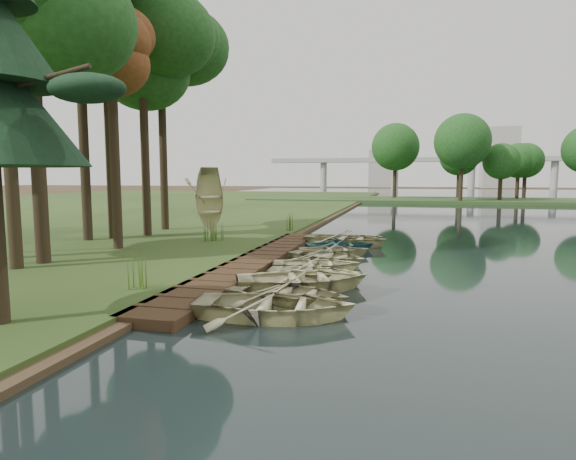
% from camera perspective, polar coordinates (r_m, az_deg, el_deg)
% --- Properties ---
extents(ground, '(300.00, 300.00, 0.00)m').
position_cam_1_polar(ground, '(17.80, 1.04, -4.54)').
color(ground, '#3D2F1D').
extents(boardwalk, '(1.60, 16.00, 0.30)m').
position_cam_1_polar(boardwalk, '(18.19, -3.88, -3.83)').
color(boardwalk, '#362414').
rests_on(boardwalk, ground).
extents(peninsula, '(50.00, 14.00, 0.45)m').
position_cam_1_polar(peninsula, '(67.22, 17.59, 3.36)').
color(peninsula, '#2B4720').
rests_on(peninsula, ground).
extents(far_trees, '(45.60, 5.60, 8.80)m').
position_cam_1_polar(far_trees, '(67.10, 14.90, 8.74)').
color(far_trees, black).
rests_on(far_trees, peninsula).
extents(bridge, '(95.90, 4.00, 8.60)m').
position_cam_1_polar(bridge, '(137.33, 17.77, 7.58)').
color(bridge, '#A5A5A0').
rests_on(bridge, ground).
extents(building_a, '(10.00, 8.00, 18.00)m').
position_cam_1_polar(building_a, '(159.27, 23.76, 7.83)').
color(building_a, '#A5A5A0').
rests_on(building_a, ground).
extents(building_b, '(8.00, 8.00, 12.00)m').
position_cam_1_polar(building_b, '(162.30, 11.05, 7.14)').
color(building_b, '#A5A5A0').
rests_on(building_b, ground).
extents(rowboat_0, '(4.07, 3.11, 0.79)m').
position_cam_1_polar(rowboat_0, '(11.39, -1.63, -8.49)').
color(rowboat_0, '#C6C390').
rests_on(rowboat_0, water).
extents(rowboat_1, '(3.60, 2.82, 0.68)m').
position_cam_1_polar(rowboat_1, '(12.65, 0.02, -7.23)').
color(rowboat_1, '#C6C390').
rests_on(rowboat_1, water).
extents(rowboat_2, '(4.68, 4.08, 0.81)m').
position_cam_1_polar(rowboat_2, '(14.12, 1.83, -5.53)').
color(rowboat_2, '#C6C390').
rests_on(rowboat_2, water).
extents(rowboat_3, '(3.09, 2.26, 0.62)m').
position_cam_1_polar(rowboat_3, '(15.54, 3.08, -4.79)').
color(rowboat_3, '#C6C390').
rests_on(rowboat_3, water).
extents(rowboat_4, '(3.53, 2.88, 0.64)m').
position_cam_1_polar(rowboat_4, '(16.97, 3.39, -3.81)').
color(rowboat_4, '#C6C390').
rests_on(rowboat_4, water).
extents(rowboat_5, '(3.89, 3.41, 0.67)m').
position_cam_1_polar(rowboat_5, '(18.57, 4.68, -2.90)').
color(rowboat_5, '#C6C390').
rests_on(rowboat_5, water).
extents(rowboat_6, '(3.46, 2.87, 0.62)m').
position_cam_1_polar(rowboat_6, '(20.31, 5.49, -2.18)').
color(rowboat_6, '#C6C390').
rests_on(rowboat_6, water).
extents(rowboat_7, '(3.62, 3.08, 0.64)m').
position_cam_1_polar(rowboat_7, '(21.72, 6.22, -1.61)').
color(rowboat_7, '#2C707C').
rests_on(rowboat_7, water).
extents(rowboat_8, '(4.38, 3.43, 0.83)m').
position_cam_1_polar(rowboat_8, '(23.21, 6.80, -0.87)').
color(rowboat_8, '#C6C390').
rests_on(rowboat_8, water).
extents(rowboat_9, '(3.45, 2.70, 0.65)m').
position_cam_1_polar(rowboat_9, '(24.43, 7.55, -0.73)').
color(rowboat_9, '#C6C390').
rests_on(rowboat_9, water).
extents(stored_rowboat, '(4.36, 4.13, 0.74)m').
position_cam_1_polar(stored_rowboat, '(25.63, -9.31, 0.22)').
color(stored_rowboat, '#C6C390').
rests_on(stored_rowboat, bank).
extents(tree_2, '(4.01, 4.01, 10.11)m').
position_cam_1_polar(tree_2, '(22.31, -20.29, 19.55)').
color(tree_2, black).
rests_on(tree_2, bank).
extents(tree_3, '(4.46, 4.46, 12.37)m').
position_cam_1_polar(tree_3, '(26.20, -23.62, 21.94)').
color(tree_3, black).
rests_on(tree_3, bank).
extents(tree_4, '(4.89, 4.89, 11.45)m').
position_cam_1_polar(tree_4, '(26.87, -16.94, 19.48)').
color(tree_4, black).
rests_on(tree_4, bank).
extents(tree_6, '(5.03, 5.03, 11.99)m').
position_cam_1_polar(tree_6, '(29.68, -14.88, 19.18)').
color(tree_6, black).
rests_on(tree_6, bank).
extents(reeds_0, '(0.60, 0.60, 0.95)m').
position_cam_1_polar(reeds_0, '(13.90, -17.45, -4.66)').
color(reeds_0, '#3F661E').
rests_on(reeds_0, bank).
extents(reeds_1, '(0.60, 0.60, 1.11)m').
position_cam_1_polar(reeds_1, '(23.17, -9.24, 0.06)').
color(reeds_1, '#3F661E').
rests_on(reeds_1, bank).
extents(reeds_2, '(0.60, 0.60, 0.87)m').
position_cam_1_polar(reeds_2, '(23.17, -8.41, -0.23)').
color(reeds_2, '#3F661E').
rests_on(reeds_2, bank).
extents(reeds_3, '(0.60, 0.60, 1.08)m').
position_cam_1_polar(reeds_3, '(27.49, 0.28, 1.08)').
color(reeds_3, '#3F661E').
rests_on(reeds_3, bank).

